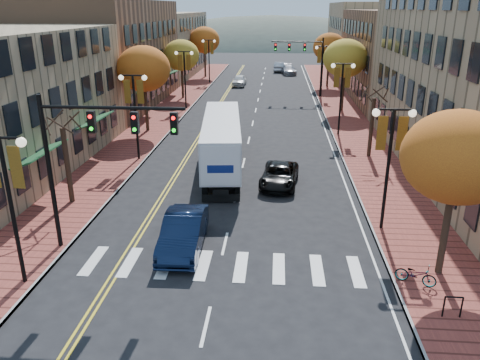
% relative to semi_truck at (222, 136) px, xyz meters
% --- Properties ---
extents(ground, '(200.00, 200.00, 0.00)m').
position_rel_semi_truck_xyz_m(ground, '(1.43, -15.33, -2.08)').
color(ground, black).
rests_on(ground, ground).
extents(sidewalk_left, '(4.00, 85.00, 0.15)m').
position_rel_semi_truck_xyz_m(sidewalk_left, '(-7.57, 17.17, -2.00)').
color(sidewalk_left, brown).
rests_on(sidewalk_left, ground).
extents(sidewalk_right, '(4.00, 85.00, 0.15)m').
position_rel_semi_truck_xyz_m(sidewalk_right, '(10.43, 17.17, -2.00)').
color(sidewalk_right, brown).
rests_on(sidewalk_right, ground).
extents(building_left_mid, '(12.00, 24.00, 11.00)m').
position_rel_semi_truck_xyz_m(building_left_mid, '(-15.57, 20.67, 3.42)').
color(building_left_mid, brown).
rests_on(building_left_mid, ground).
extents(building_left_far, '(12.00, 26.00, 9.50)m').
position_rel_semi_truck_xyz_m(building_left_far, '(-15.57, 45.67, 2.67)').
color(building_left_far, '#9E8966').
rests_on(building_left_far, ground).
extents(building_right_mid, '(15.00, 24.00, 10.00)m').
position_rel_semi_truck_xyz_m(building_right_mid, '(19.93, 26.67, 2.92)').
color(building_right_mid, brown).
rests_on(building_right_mid, ground).
extents(building_right_far, '(15.00, 20.00, 11.00)m').
position_rel_semi_truck_xyz_m(building_right_far, '(19.93, 48.67, 3.42)').
color(building_right_far, '#9E8966').
rests_on(building_right_far, ground).
extents(tree_left_a, '(0.28, 0.28, 4.20)m').
position_rel_semi_truck_xyz_m(tree_left_a, '(-7.57, -7.33, 0.17)').
color(tree_left_a, '#382619').
rests_on(tree_left_a, sidewalk_left).
extents(tree_left_b, '(4.48, 4.48, 7.21)m').
position_rel_semi_truck_xyz_m(tree_left_b, '(-7.57, 8.67, 3.37)').
color(tree_left_b, '#382619').
rests_on(tree_left_b, sidewalk_left).
extents(tree_left_c, '(4.16, 4.16, 6.69)m').
position_rel_semi_truck_xyz_m(tree_left_c, '(-7.57, 24.67, 2.98)').
color(tree_left_c, '#382619').
rests_on(tree_left_c, sidewalk_left).
extents(tree_left_d, '(4.61, 4.61, 7.42)m').
position_rel_semi_truck_xyz_m(tree_left_d, '(-7.57, 42.67, 3.53)').
color(tree_left_d, '#382619').
rests_on(tree_left_d, sidewalk_left).
extents(tree_right_a, '(4.16, 4.16, 6.69)m').
position_rel_semi_truck_xyz_m(tree_right_a, '(10.43, -13.33, 2.98)').
color(tree_right_a, '#382619').
rests_on(tree_right_a, sidewalk_right).
extents(tree_right_b, '(0.28, 0.28, 4.20)m').
position_rel_semi_truck_xyz_m(tree_right_b, '(10.43, 2.67, 0.17)').
color(tree_right_b, '#382619').
rests_on(tree_right_b, sidewalk_right).
extents(tree_right_c, '(4.48, 4.48, 7.21)m').
position_rel_semi_truck_xyz_m(tree_right_c, '(10.43, 18.67, 3.37)').
color(tree_right_c, '#382619').
rests_on(tree_right_c, sidewalk_right).
extents(tree_right_d, '(4.35, 4.35, 7.00)m').
position_rel_semi_truck_xyz_m(tree_right_d, '(10.43, 34.67, 3.21)').
color(tree_right_d, '#382619').
rests_on(tree_right_d, sidewalk_right).
extents(lamp_left_a, '(1.96, 0.36, 6.05)m').
position_rel_semi_truck_xyz_m(lamp_left_a, '(-6.07, -15.33, 2.22)').
color(lamp_left_a, black).
rests_on(lamp_left_a, ground).
extents(lamp_left_b, '(1.96, 0.36, 6.05)m').
position_rel_semi_truck_xyz_m(lamp_left_b, '(-6.07, 0.67, 2.22)').
color(lamp_left_b, black).
rests_on(lamp_left_b, ground).
extents(lamp_left_c, '(1.96, 0.36, 6.05)m').
position_rel_semi_truck_xyz_m(lamp_left_c, '(-6.07, 18.67, 2.22)').
color(lamp_left_c, black).
rests_on(lamp_left_c, ground).
extents(lamp_left_d, '(1.96, 0.36, 6.05)m').
position_rel_semi_truck_xyz_m(lamp_left_d, '(-6.07, 36.67, 2.22)').
color(lamp_left_d, black).
rests_on(lamp_left_d, ground).
extents(lamp_right_a, '(1.96, 0.36, 6.05)m').
position_rel_semi_truck_xyz_m(lamp_right_a, '(8.93, -9.33, 2.22)').
color(lamp_right_a, black).
rests_on(lamp_right_a, ground).
extents(lamp_right_b, '(1.96, 0.36, 6.05)m').
position_rel_semi_truck_xyz_m(lamp_right_b, '(8.93, 8.67, 2.22)').
color(lamp_right_b, black).
rests_on(lamp_right_b, ground).
extents(lamp_right_c, '(1.96, 0.36, 6.05)m').
position_rel_semi_truck_xyz_m(lamp_right_c, '(8.93, 26.67, 2.22)').
color(lamp_right_c, black).
rests_on(lamp_right_c, ground).
extents(traffic_mast_near, '(6.10, 0.35, 7.00)m').
position_rel_semi_truck_xyz_m(traffic_mast_near, '(-4.05, -12.34, 2.85)').
color(traffic_mast_near, black).
rests_on(traffic_mast_near, ground).
extents(traffic_mast_far, '(6.10, 0.34, 7.00)m').
position_rel_semi_truck_xyz_m(traffic_mast_far, '(6.90, 26.66, 2.85)').
color(traffic_mast_far, black).
rests_on(traffic_mast_far, ground).
extents(semi_truck, '(3.72, 14.37, 3.55)m').
position_rel_semi_truck_xyz_m(semi_truck, '(0.00, 0.00, 0.00)').
color(semi_truck, black).
rests_on(semi_truck, ground).
extents(navy_sedan, '(1.84, 4.96, 1.62)m').
position_rel_semi_truck_xyz_m(navy_sedan, '(-0.37, -11.91, -1.27)').
color(navy_sedan, black).
rests_on(navy_sedan, ground).
extents(black_suv, '(2.58, 4.79, 1.28)m').
position_rel_semi_truck_xyz_m(black_suv, '(3.93, -3.48, -1.44)').
color(black_suv, black).
rests_on(black_suv, ground).
extents(car_far_white, '(1.87, 4.41, 1.49)m').
position_rel_semi_truck_xyz_m(car_far_white, '(-1.65, 34.88, -1.33)').
color(car_far_white, silver).
rests_on(car_far_white, ground).
extents(car_far_silver, '(2.74, 5.34, 1.48)m').
position_rel_semi_truck_xyz_m(car_far_silver, '(5.39, 47.34, -1.33)').
color(car_far_silver, '#99979E').
rests_on(car_far_silver, ground).
extents(car_far_oncoming, '(2.08, 4.91, 1.58)m').
position_rel_semi_truck_xyz_m(car_far_oncoming, '(3.96, 50.88, -1.29)').
color(car_far_oncoming, '#B4B5BD').
rests_on(car_far_oncoming, ground).
extents(bicycle, '(1.64, 1.12, 0.82)m').
position_rel_semi_truck_xyz_m(bicycle, '(9.23, -14.28, -1.52)').
color(bicycle, gray).
rests_on(bicycle, sidewalk_right).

